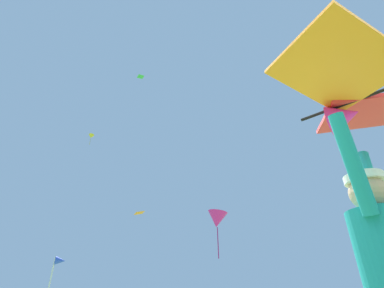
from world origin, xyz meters
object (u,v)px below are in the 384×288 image
object	(u,v)px
distant_kite_magenta_low_right	(217,219)
distant_kite_green_mid_left	(141,76)
distant_kite_yellow_mid_right	(91,136)
distant_kite_orange_far_center	(139,212)
marker_flag	(58,266)
held_stunt_kite	(348,100)

from	to	relation	value
distant_kite_magenta_low_right	distant_kite_green_mid_left	bearing A→B (deg)	172.72
distant_kite_yellow_mid_right	distant_kite_orange_far_center	bearing A→B (deg)	-70.00
marker_flag	distant_kite_orange_far_center	bearing A→B (deg)	62.38
distant_kite_yellow_mid_right	distant_kite_magenta_low_right	bearing A→B (deg)	-68.39
distant_kite_green_mid_left	marker_flag	world-z (taller)	distant_kite_green_mid_left
distant_kite_magenta_low_right	distant_kite_orange_far_center	size ratio (longest dim) A/B	2.78
distant_kite_green_mid_left	marker_flag	bearing A→B (deg)	-118.43
held_stunt_kite	distant_kite_green_mid_left	world-z (taller)	distant_kite_green_mid_left
held_stunt_kite	distant_kite_yellow_mid_right	xyz separation A→B (m)	(2.32, 31.46, 16.45)
held_stunt_kite	marker_flag	distance (m)	8.39
distant_kite_orange_far_center	distant_kite_green_mid_left	bearing A→B (deg)	-116.68
distant_kite_yellow_mid_right	distant_kite_magenta_low_right	distance (m)	22.52
held_stunt_kite	distant_kite_yellow_mid_right	distance (m)	35.58
distant_kite_magenta_low_right	distant_kite_orange_far_center	distance (m)	7.74
distant_kite_green_mid_left	distant_kite_magenta_low_right	size ratio (longest dim) A/B	0.21
held_stunt_kite	distant_kite_green_mid_left	size ratio (longest dim) A/B	2.35
held_stunt_kite	marker_flag	size ratio (longest dim) A/B	0.78
distant_kite_yellow_mid_right	distant_kite_green_mid_left	xyz separation A→B (m)	(0.59, -16.21, -2.66)
held_stunt_kite	distant_kite_green_mid_left	distance (m)	20.77
distant_kite_green_mid_left	distant_kite_orange_far_center	bearing A→B (deg)	63.32
distant_kite_orange_far_center	held_stunt_kite	bearing A→B (deg)	-105.67
distant_kite_yellow_mid_right	marker_flag	world-z (taller)	distant_kite_yellow_mid_right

